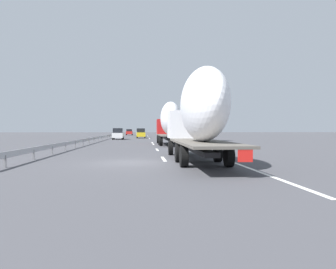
{
  "coord_description": "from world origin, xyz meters",
  "views": [
    {
      "loc": [
        -18.15,
        -0.53,
        1.83
      ],
      "look_at": [
        11.85,
        -2.82,
        1.34
      ],
      "focal_mm": 35.35,
      "sensor_mm": 36.0,
      "label": 1
    }
  ],
  "objects_px": {
    "truck_lead": "(170,122)",
    "truck_trailing": "(199,113)",
    "car_red_compact": "(129,132)",
    "road_sign": "(177,128)",
    "car_yellow_coupe": "(141,133)",
    "car_white_van": "(118,134)",
    "car_silver_hatch": "(140,133)"
  },
  "relations": [
    {
      "from": "car_yellow_coupe",
      "to": "car_red_compact",
      "type": "xyz_separation_m",
      "value": [
        33.77,
        3.72,
        -0.05
      ]
    },
    {
      "from": "truck_trailing",
      "to": "car_white_van",
      "type": "height_order",
      "value": "truck_trailing"
    },
    {
      "from": "car_red_compact",
      "to": "road_sign",
      "type": "distance_m",
      "value": 41.88
    },
    {
      "from": "car_red_compact",
      "to": "truck_trailing",
      "type": "bearing_deg",
      "value": -175.06
    },
    {
      "from": "truck_trailing",
      "to": "car_silver_hatch",
      "type": "relative_size",
      "value": 3.23
    },
    {
      "from": "car_red_compact",
      "to": "road_sign",
      "type": "bearing_deg",
      "value": -165.83
    },
    {
      "from": "car_white_van",
      "to": "truck_lead",
      "type": "bearing_deg",
      "value": -160.3
    },
    {
      "from": "road_sign",
      "to": "car_red_compact",
      "type": "bearing_deg",
      "value": 14.17
    },
    {
      "from": "truck_trailing",
      "to": "road_sign",
      "type": "relative_size",
      "value": 4.65
    },
    {
      "from": "truck_lead",
      "to": "car_silver_hatch",
      "type": "bearing_deg",
      "value": 5.06
    },
    {
      "from": "car_yellow_coupe",
      "to": "car_white_van",
      "type": "xyz_separation_m",
      "value": [
        -8.24,
        3.98,
        0.01
      ]
    },
    {
      "from": "truck_lead",
      "to": "road_sign",
      "type": "relative_size",
      "value": 4.14
    },
    {
      "from": "truck_lead",
      "to": "car_silver_hatch",
      "type": "relative_size",
      "value": 2.87
    },
    {
      "from": "truck_lead",
      "to": "truck_trailing",
      "type": "xyz_separation_m",
      "value": [
        -20.01,
        0.0,
        0.03
      ]
    },
    {
      "from": "truck_lead",
      "to": "car_red_compact",
      "type": "distance_m",
      "value": 63.12
    },
    {
      "from": "car_red_compact",
      "to": "road_sign",
      "type": "xyz_separation_m",
      "value": [
        -40.59,
        -10.25,
        1.18
      ]
    },
    {
      "from": "car_red_compact",
      "to": "truck_lead",
      "type": "bearing_deg",
      "value": -173.49
    },
    {
      "from": "car_red_compact",
      "to": "car_white_van",
      "type": "bearing_deg",
      "value": 179.65
    },
    {
      "from": "truck_trailing",
      "to": "truck_lead",
      "type": "bearing_deg",
      "value": -0.0
    },
    {
      "from": "truck_lead",
      "to": "road_sign",
      "type": "xyz_separation_m",
      "value": [
        22.1,
        -3.1,
        -0.59
      ]
    },
    {
      "from": "car_yellow_coupe",
      "to": "road_sign",
      "type": "relative_size",
      "value": 1.37
    },
    {
      "from": "truck_trailing",
      "to": "car_red_compact",
      "type": "relative_size",
      "value": 3.17
    },
    {
      "from": "car_white_van",
      "to": "car_silver_hatch",
      "type": "xyz_separation_m",
      "value": [
        20.84,
        -3.73,
        0.0
      ]
    },
    {
      "from": "car_yellow_coupe",
      "to": "car_red_compact",
      "type": "bearing_deg",
      "value": 6.29
    },
    {
      "from": "car_silver_hatch",
      "to": "car_white_van",
      "type": "bearing_deg",
      "value": 169.85
    },
    {
      "from": "car_red_compact",
      "to": "car_white_van",
      "type": "relative_size",
      "value": 1.04
    },
    {
      "from": "car_yellow_coupe",
      "to": "road_sign",
      "type": "xyz_separation_m",
      "value": [
        -6.83,
        -6.52,
        1.13
      ]
    },
    {
      "from": "truck_lead",
      "to": "truck_trailing",
      "type": "bearing_deg",
      "value": 180.0
    },
    {
      "from": "truck_lead",
      "to": "car_red_compact",
      "type": "height_order",
      "value": "truck_lead"
    },
    {
      "from": "car_yellow_coupe",
      "to": "car_red_compact",
      "type": "distance_m",
      "value": 33.97
    },
    {
      "from": "road_sign",
      "to": "car_yellow_coupe",
      "type": "bearing_deg",
      "value": 43.7
    },
    {
      "from": "truck_trailing",
      "to": "car_yellow_coupe",
      "type": "bearing_deg",
      "value": 4.0
    }
  ]
}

